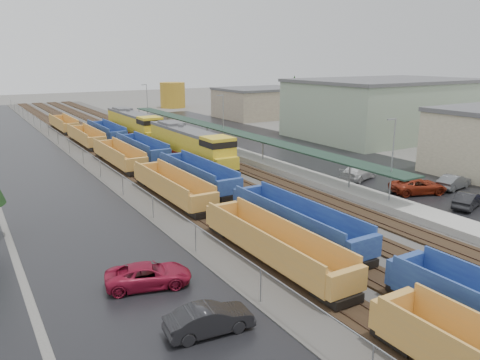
{
  "coord_description": "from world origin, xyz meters",
  "views": [
    {
      "loc": [
        -22.35,
        -7.03,
        12.96
      ],
      "look_at": [
        -0.73,
        28.61,
        2.0
      ],
      "focal_mm": 35.0,
      "sensor_mm": 36.0,
      "label": 1
    }
  ],
  "objects_px": {
    "parked_car_west_c": "(149,275)",
    "parked_car_east_a": "(468,200)",
    "locomotive_lead": "(190,145)",
    "well_string_yellow": "(172,188)",
    "well_string_blue": "(238,195)",
    "parked_car_east_c": "(358,173)",
    "parked_car_west_b": "(209,320)",
    "parked_car_east_e": "(454,182)",
    "parked_car_east_b": "(418,186)",
    "storage_tank": "(173,95)",
    "locomotive_trail": "(134,125)"
  },
  "relations": [
    {
      "from": "locomotive_lead",
      "to": "locomotive_trail",
      "type": "xyz_separation_m",
      "value": [
        0.0,
        21.0,
        0.0
      ]
    },
    {
      "from": "storage_tank",
      "to": "parked_car_east_a",
      "type": "distance_m",
      "value": 93.75
    },
    {
      "from": "parked_car_west_b",
      "to": "parked_car_east_b",
      "type": "relative_size",
      "value": 0.79
    },
    {
      "from": "parked_car_east_b",
      "to": "parked_car_east_a",
      "type": "bearing_deg",
      "value": -158.9
    },
    {
      "from": "parked_car_east_a",
      "to": "parked_car_east_c",
      "type": "relative_size",
      "value": 0.8
    },
    {
      "from": "well_string_blue",
      "to": "parked_car_east_c",
      "type": "relative_size",
      "value": 17.71
    },
    {
      "from": "locomotive_trail",
      "to": "well_string_yellow",
      "type": "relative_size",
      "value": 0.18
    },
    {
      "from": "parked_car_west_c",
      "to": "parked_car_east_e",
      "type": "bearing_deg",
      "value": -67.9
    },
    {
      "from": "parked_car_west_c",
      "to": "parked_car_east_e",
      "type": "relative_size",
      "value": 1.1
    },
    {
      "from": "locomotive_lead",
      "to": "well_string_blue",
      "type": "bearing_deg",
      "value": -102.41
    },
    {
      "from": "parked_car_east_c",
      "to": "parked_car_west_b",
      "type": "bearing_deg",
      "value": 103.88
    },
    {
      "from": "locomotive_trail",
      "to": "parked_car_west_b",
      "type": "xyz_separation_m",
      "value": [
        -15.2,
        -55.06,
        -1.72
      ]
    },
    {
      "from": "well_string_blue",
      "to": "parked_car_west_b",
      "type": "xyz_separation_m",
      "value": [
        -11.2,
        -15.89,
        -0.47
      ]
    },
    {
      "from": "well_string_blue",
      "to": "parked_car_west_c",
      "type": "bearing_deg",
      "value": -140.74
    },
    {
      "from": "well_string_yellow",
      "to": "parked_car_east_b",
      "type": "distance_m",
      "value": 23.88
    },
    {
      "from": "parked_car_east_a",
      "to": "locomotive_lead",
      "type": "bearing_deg",
      "value": 7.18
    },
    {
      "from": "locomotive_trail",
      "to": "parked_car_west_c",
      "type": "height_order",
      "value": "locomotive_trail"
    },
    {
      "from": "well_string_yellow",
      "to": "parked_car_east_a",
      "type": "distance_m",
      "value": 26.68
    },
    {
      "from": "parked_car_west_b",
      "to": "parked_car_east_a",
      "type": "relative_size",
      "value": 0.99
    },
    {
      "from": "locomotive_trail",
      "to": "well_string_blue",
      "type": "xyz_separation_m",
      "value": [
        -4.0,
        -39.17,
        -1.24
      ]
    },
    {
      "from": "locomotive_trail",
      "to": "parked_car_east_e",
      "type": "xyz_separation_m",
      "value": [
        17.88,
        -45.16,
        -1.69
      ]
    },
    {
      "from": "locomotive_lead",
      "to": "parked_car_west_b",
      "type": "relative_size",
      "value": 4.65
    },
    {
      "from": "parked_car_west_b",
      "to": "parked_car_west_c",
      "type": "relative_size",
      "value": 0.88
    },
    {
      "from": "parked_car_west_c",
      "to": "parked_car_east_b",
      "type": "relative_size",
      "value": 0.9
    },
    {
      "from": "locomotive_lead",
      "to": "well_string_yellow",
      "type": "height_order",
      "value": "locomotive_lead"
    },
    {
      "from": "storage_tank",
      "to": "parked_car_west_c",
      "type": "bearing_deg",
      "value": -114.13
    },
    {
      "from": "well_string_yellow",
      "to": "storage_tank",
      "type": "relative_size",
      "value": 17.11
    },
    {
      "from": "parked_car_west_c",
      "to": "parked_car_east_e",
      "type": "distance_m",
      "value": 34.1
    },
    {
      "from": "parked_car_west_c",
      "to": "parked_car_east_a",
      "type": "bearing_deg",
      "value": -75.65
    },
    {
      "from": "locomotive_lead",
      "to": "parked_car_east_e",
      "type": "bearing_deg",
      "value": -53.5
    },
    {
      "from": "well_string_blue",
      "to": "parked_car_east_e",
      "type": "relative_size",
      "value": 21.51
    },
    {
      "from": "locomotive_trail",
      "to": "parked_car_west_c",
      "type": "bearing_deg",
      "value": -108.09
    },
    {
      "from": "well_string_blue",
      "to": "parked_car_west_b",
      "type": "relative_size",
      "value": 22.27
    },
    {
      "from": "storage_tank",
      "to": "parked_car_west_c",
      "type": "height_order",
      "value": "storage_tank"
    },
    {
      "from": "locomotive_trail",
      "to": "locomotive_lead",
      "type": "bearing_deg",
      "value": -90.0
    },
    {
      "from": "locomotive_trail",
      "to": "well_string_yellow",
      "type": "bearing_deg",
      "value": -103.33
    },
    {
      "from": "well_string_blue",
      "to": "parked_car_east_c",
      "type": "distance_m",
      "value": 16.43
    },
    {
      "from": "parked_car_east_c",
      "to": "parked_car_east_e",
      "type": "xyz_separation_m",
      "value": [
        5.55,
        -7.77,
        -0.05
      ]
    },
    {
      "from": "well_string_blue",
      "to": "well_string_yellow",
      "type": "bearing_deg",
      "value": 126.52
    },
    {
      "from": "parked_car_east_c",
      "to": "parked_car_east_e",
      "type": "relative_size",
      "value": 1.21
    },
    {
      "from": "locomotive_lead",
      "to": "parked_car_east_a",
      "type": "xyz_separation_m",
      "value": [
        13.43,
        -28.66,
        -1.71
      ]
    },
    {
      "from": "parked_car_east_a",
      "to": "parked_car_east_e",
      "type": "bearing_deg",
      "value": -62.57
    },
    {
      "from": "parked_car_west_b",
      "to": "parked_car_east_c",
      "type": "relative_size",
      "value": 0.8
    },
    {
      "from": "well_string_blue",
      "to": "parked_car_west_c",
      "type": "height_order",
      "value": "well_string_blue"
    },
    {
      "from": "parked_car_east_a",
      "to": "parked_car_east_c",
      "type": "xyz_separation_m",
      "value": [
        -1.11,
        12.27,
        0.07
      ]
    },
    {
      "from": "parked_car_east_b",
      "to": "well_string_blue",
      "type": "bearing_deg",
      "value": 93.82
    },
    {
      "from": "storage_tank",
      "to": "parked_car_east_a",
      "type": "height_order",
      "value": "storage_tank"
    },
    {
      "from": "locomotive_trail",
      "to": "well_string_yellow",
      "type": "height_order",
      "value": "locomotive_trail"
    },
    {
      "from": "parked_car_west_b",
      "to": "parked_car_east_b",
      "type": "height_order",
      "value": "parked_car_east_b"
    },
    {
      "from": "well_string_yellow",
      "to": "well_string_blue",
      "type": "bearing_deg",
      "value": -53.48
    }
  ]
}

